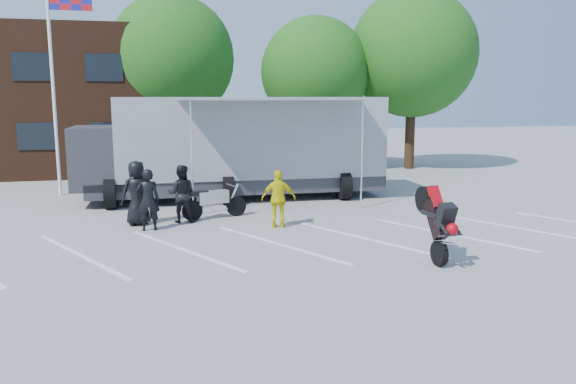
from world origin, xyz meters
name	(u,v)px	position (x,y,z in m)	size (l,w,h in m)	color
ground	(279,255)	(0.00, 0.00, 0.00)	(100.00, 100.00, 0.00)	#979792
parking_bay_lines	(271,244)	(0.00, 1.00, 0.01)	(18.00, 5.00, 0.01)	white
office_building	(8,101)	(-10.00, 18.00, 3.50)	(18.00, 8.00, 7.00)	#432515
flagpole	(59,60)	(-6.24, 10.00, 5.05)	(1.61, 0.12, 8.00)	white
tree_left	(172,58)	(-2.00, 16.00, 5.57)	(6.12, 6.12, 8.64)	#382314
tree_mid	(315,72)	(5.00, 15.00, 4.94)	(5.44, 5.44, 7.68)	#382314
tree_right	(413,54)	(10.00, 14.50, 5.88)	(6.46, 6.46, 9.12)	#382314
transporter_truck	(239,198)	(0.10, 7.79, 0.00)	(11.67, 5.62, 3.71)	gray
parked_motorcycle	(215,218)	(-1.11, 4.47, 0.00)	(0.71, 2.13, 1.12)	#ADAEB2
stunt_bike_rider	(425,258)	(3.27, -1.00, 0.00)	(0.76, 1.61, 1.89)	black
spectator_leather_a	(137,193)	(-3.39, 4.07, 0.95)	(0.93, 0.61, 1.90)	black
spectator_leather_b	(148,200)	(-3.07, 3.29, 0.88)	(0.64, 0.42, 1.75)	black
spectator_leather_c	(181,194)	(-2.12, 4.16, 0.87)	(0.84, 0.66, 1.73)	black
spectator_hivis	(279,199)	(0.58, 2.87, 0.84)	(0.98, 0.41, 1.68)	yellow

